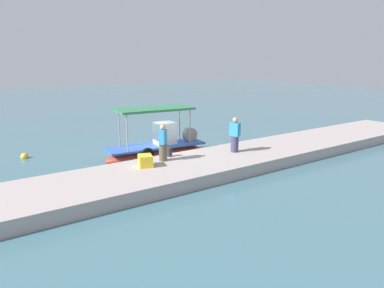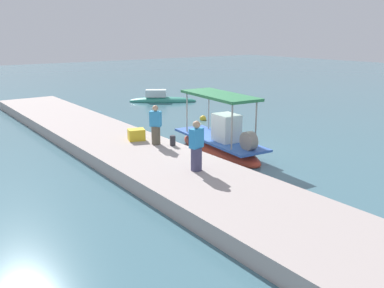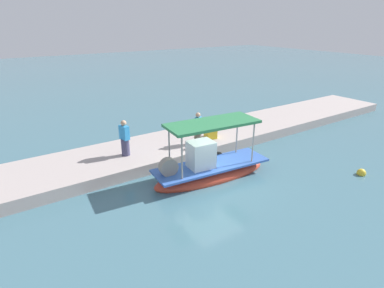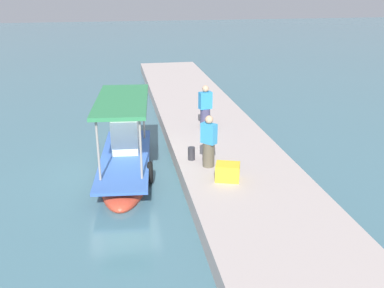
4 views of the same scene
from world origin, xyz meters
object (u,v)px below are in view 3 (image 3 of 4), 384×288
Objects in this scene: mooring_bollard at (193,144)px; cargo_crate at (210,133)px; fisherman_by_crate at (125,140)px; main_fishing_boat at (210,168)px; marker_buoy at (361,173)px; fisherman_near_bollard at (198,130)px.

cargo_crate is at bearing -155.24° from mooring_bollard.
fisherman_by_crate is 3.46m from mooring_bollard.
mooring_bollard is 1.93m from cargo_crate.
mooring_bollard is at bearing -104.09° from main_fishing_boat.
fisherman_by_crate is 4.37× the size of marker_buoy.
main_fishing_boat is 4.37m from fisherman_by_crate.
fisherman_near_bollard is 4.20× the size of marker_buoy.
mooring_bollard reaches higher than marker_buoy.
fisherman_near_bollard is 0.96m from mooring_bollard.
cargo_crate is at bearing -60.74° from marker_buoy.
fisherman_by_crate is at bearing -3.81° from cargo_crate.
marker_buoy is (-4.92, 6.43, -1.26)m from fisherman_near_bollard.
cargo_crate is (-2.31, -3.01, 0.36)m from main_fishing_boat.
main_fishing_boat is 2.29m from mooring_bollard.
marker_buoy is at bearing 140.96° from fisherman_by_crate.
mooring_bollard is 1.08× the size of marker_buoy.
fisherman_near_bollard is 2.38× the size of cargo_crate.
main_fishing_boat is 3.36× the size of fisherman_near_bollard.
marker_buoy is at bearing 119.26° from cargo_crate.
main_fishing_boat is 7.99× the size of cargo_crate.
marker_buoy is at bearing 132.92° from mooring_bollard.
main_fishing_boat is 13.06× the size of mooring_bollard.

